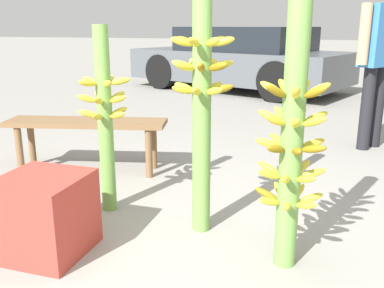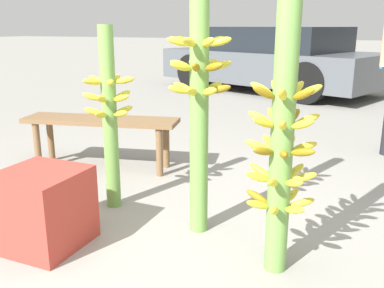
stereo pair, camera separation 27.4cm
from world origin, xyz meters
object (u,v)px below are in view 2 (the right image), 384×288
Objects in this scene: banana_stalk_right at (282,145)px; market_bench at (101,127)px; produce_crate at (43,208)px; parked_car at (272,59)px; banana_stalk_center at (199,94)px; banana_stalk_left at (110,115)px.

market_bench is (-1.83, 1.05, -0.30)m from banana_stalk_right.
market_bench is 1.43m from produce_crate.
banana_stalk_right is at bearing -42.72° from market_bench.
banana_stalk_right is 2.13m from market_bench.
parked_car reaches higher than market_bench.
parked_car is (0.27, 5.36, 0.23)m from market_bench.
banana_stalk_right reaches higher than parked_car.
produce_crate is at bearing -144.68° from banana_stalk_center.
market_bench reaches higher than produce_crate.
banana_stalk_center is 0.64m from banana_stalk_right.
parked_car is at bearing 99.32° from banana_stalk_center.
parked_car is at bearing 103.70° from banana_stalk_right.
banana_stalk_center is at bearing 154.88° from banana_stalk_right.
banana_stalk_center is at bearing -8.21° from banana_stalk_left.
produce_crate is at bearing -157.27° from parked_car.
produce_crate is at bearing -81.70° from market_bench.
parked_car is at bearing 74.12° from market_bench.
banana_stalk_center is 1.58m from market_bench.
market_bench is 0.31× the size of parked_car.
banana_stalk_center is at bearing -44.59° from market_bench.
banana_stalk_left reaches higher than market_bench.
market_bench is at bearing -162.28° from parked_car.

